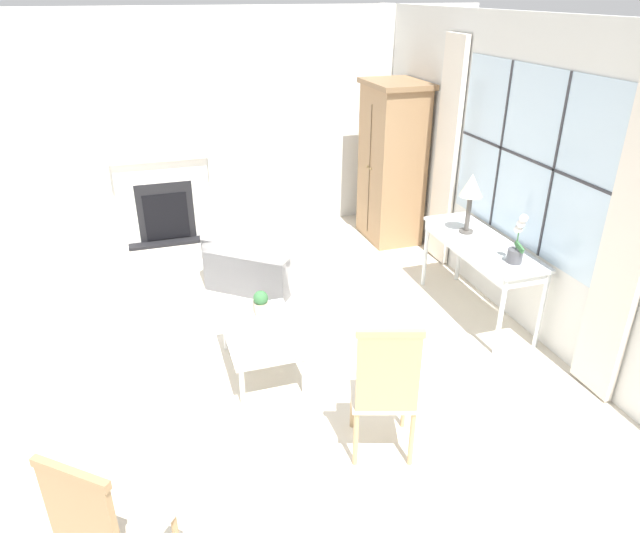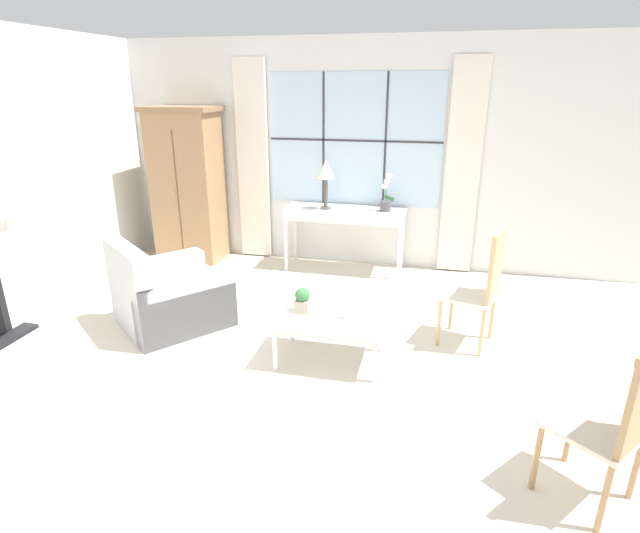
{
  "view_description": "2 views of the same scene",
  "coord_description": "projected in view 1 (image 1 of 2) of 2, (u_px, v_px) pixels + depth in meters",
  "views": [
    {
      "loc": [
        4.26,
        -0.33,
        2.98
      ],
      "look_at": [
        -0.02,
        1.04,
        0.78
      ],
      "focal_mm": 32.0,
      "sensor_mm": 36.0,
      "label": 1
    },
    {
      "loc": [
        1.04,
        -3.27,
        2.25
      ],
      "look_at": [
        0.09,
        0.76,
        0.73
      ],
      "focal_mm": 28.0,
      "sensor_mm": 36.0,
      "label": 2
    }
  ],
  "objects": [
    {
      "name": "armoire",
      "position": [
        392.0,
        163.0,
        7.15
      ],
      "size": [
        0.89,
        0.65,
        1.99
      ],
      "color": "#93704C",
      "rests_on": "ground_plane"
    },
    {
      "name": "armchair_upholstered",
      "position": [
        257.0,
        256.0,
        6.34
      ],
      "size": [
        1.26,
        1.27,
        0.88
      ],
      "color": "#B2B2B7",
      "rests_on": "ground_plane"
    },
    {
      "name": "pillar_candle",
      "position": [
        266.0,
        333.0,
        4.61
      ],
      "size": [
        0.12,
        0.12,
        0.14
      ],
      "color": "silver",
      "rests_on": "coffee_table"
    },
    {
      "name": "console_table",
      "position": [
        482.0,
        249.0,
        5.51
      ],
      "size": [
        1.5,
        0.5,
        0.79
      ],
      "color": "silver",
      "rests_on": "ground_plane"
    },
    {
      "name": "potted_orchid",
      "position": [
        517.0,
        245.0,
        4.97
      ],
      "size": [
        0.17,
        0.14,
        0.46
      ],
      "color": "#4C4C51",
      "rests_on": "console_table"
    },
    {
      "name": "potted_plant_small",
      "position": [
        261.0,
        302.0,
        4.95
      ],
      "size": [
        0.13,
        0.13,
        0.22
      ],
      "color": "tan",
      "rests_on": "coffee_table"
    },
    {
      "name": "wall_left",
      "position": [
        215.0,
        127.0,
        7.19
      ],
      "size": [
        0.06,
        7.2,
        2.8
      ],
      "primitive_type": "cube",
      "color": "silver",
      "rests_on": "ground_plane"
    },
    {
      "name": "table_lamp",
      "position": [
        471.0,
        189.0,
        5.46
      ],
      "size": [
        0.22,
        0.22,
        0.6
      ],
      "color": "#4C4742",
      "rests_on": "console_table"
    },
    {
      "name": "ground_plane",
      "position": [
        209.0,
        362.0,
        5.05
      ],
      "size": [
        14.0,
        14.0,
        0.0
      ],
      "primitive_type": "plane",
      "color": "beige"
    },
    {
      "name": "side_chair_wooden",
      "position": [
        385.0,
        385.0,
        3.77
      ],
      "size": [
        0.55,
        0.55,
        1.1
      ],
      "color": "beige",
      "rests_on": "ground_plane"
    },
    {
      "name": "accent_chair_wooden",
      "position": [
        102.0,
        526.0,
        2.81
      ],
      "size": [
        0.62,
        0.62,
        1.06
      ],
      "color": "beige",
      "rests_on": "ground_plane"
    },
    {
      "name": "coffee_table",
      "position": [
        261.0,
        334.0,
        4.79
      ],
      "size": [
        0.92,
        0.61,
        0.41
      ],
      "color": "silver",
      "rests_on": "ground_plane"
    },
    {
      "name": "wall_back_windowed",
      "position": [
        525.0,
        178.0,
        5.26
      ],
      "size": [
        7.2,
        0.14,
        2.8
      ],
      "color": "silver",
      "rests_on": "ground_plane"
    },
    {
      "name": "fireplace",
      "position": [
        163.0,
        192.0,
        7.21
      ],
      "size": [
        0.34,
        1.21,
        1.97
      ],
      "color": "black",
      "rests_on": "ground_plane"
    }
  ]
}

